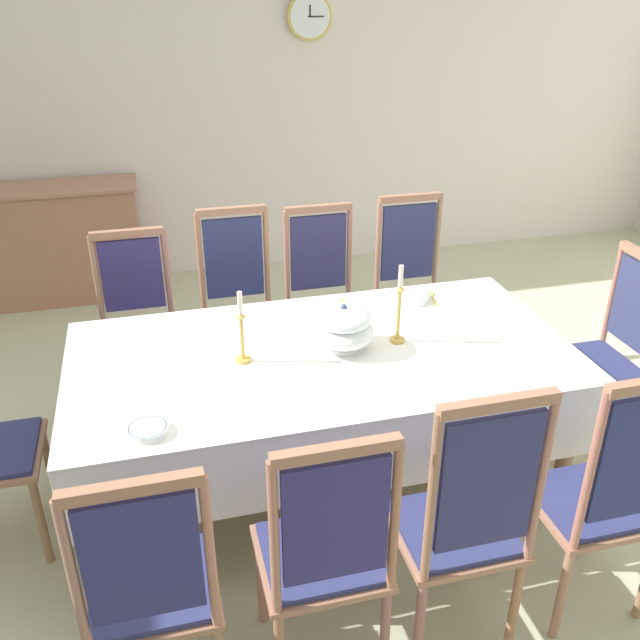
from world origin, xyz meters
The scene contains 23 objects.
ground centered at (0.00, 0.00, -0.02)m, with size 8.15×5.78×0.04m, color #B9BC9C.
back_wall centered at (0.00, 2.93, 1.58)m, with size 8.15×0.08×3.16m, color silver.
dining_table centered at (0.00, -0.10, 0.70)m, with size 2.27×1.15×0.78m.
tablecloth centered at (0.00, -0.10, 0.69)m, with size 2.29×1.17×0.36m.
chair_south_a centered at (-0.83, -1.07, 0.56)m, with size 0.44×0.42×1.09m.
chair_north_a centered at (-0.83, 0.88, 0.55)m, with size 0.44×0.42×1.06m.
chair_south_b centered at (-0.25, -1.08, 0.57)m, with size 0.44×0.42×1.11m.
chair_north_b centered at (-0.25, 0.88, 0.58)m, with size 0.44×0.42×1.14m.
chair_south_c centered at (0.27, -1.08, 0.59)m, with size 0.44×0.42×1.18m.
chair_north_c centered at (0.27, 0.88, 0.57)m, with size 0.44×0.42×1.12m.
chair_south_d centered at (0.84, -1.08, 0.59)m, with size 0.44×0.42×1.17m.
chair_north_d centered at (0.84, 0.88, 0.58)m, with size 0.44×0.42×1.14m.
chair_head_east centered at (1.54, -0.10, 0.56)m, with size 0.42×0.44×1.09m.
soup_tureen centered at (0.10, -0.10, 0.89)m, with size 0.28×0.28×0.23m.
candlestick_west centered at (-0.36, -0.10, 0.92)m, with size 0.07×0.07×0.34m.
candlestick_east centered at (0.36, -0.10, 0.94)m, with size 0.07×0.07×0.38m.
bowl_near_left centered at (0.60, 0.30, 0.80)m, with size 0.17×0.17×0.04m.
bowl_near_right centered at (0.13, 0.33, 0.80)m, with size 0.14×0.14×0.03m.
bowl_far_left centered at (-0.79, -0.54, 0.80)m, with size 0.15×0.15×0.03m.
spoon_primary centered at (0.72, 0.33, 0.79)m, with size 0.06×0.17×0.01m.
spoon_secondary centered at (0.23, 0.36, 0.79)m, with size 0.03×0.18×0.01m.
sideboard centered at (-1.49, 2.61, 0.45)m, with size 1.44×0.48×0.90m.
mounted_clock centered at (0.67, 2.86, 2.02)m, with size 0.35×0.06×0.35m.
Camera 1 is at (-0.70, -2.74, 2.33)m, focal length 38.49 mm.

